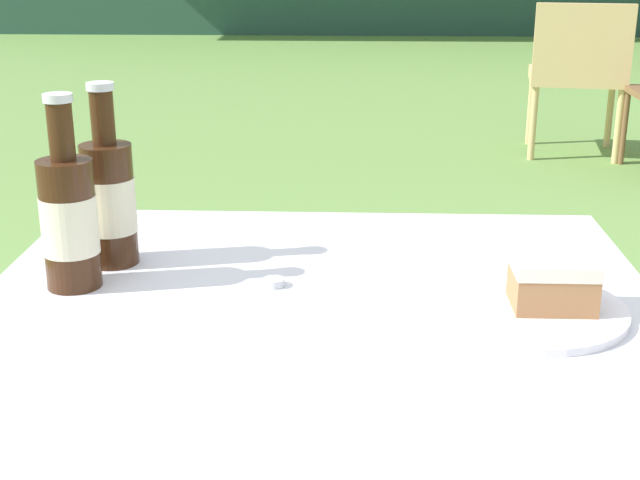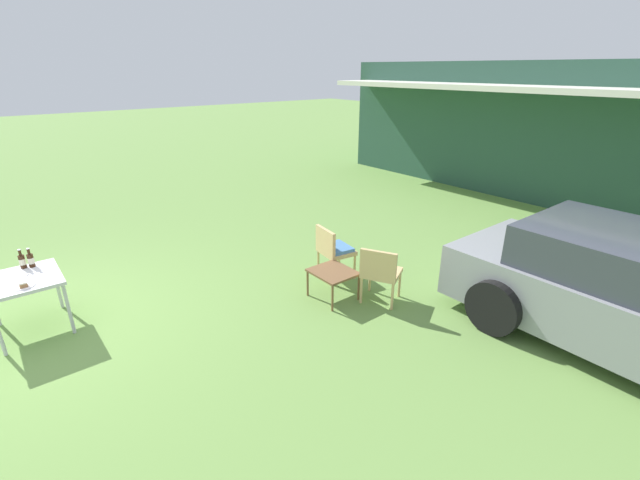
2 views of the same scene
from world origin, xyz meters
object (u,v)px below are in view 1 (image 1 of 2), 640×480
object	(u,v)px
patio_table	(317,357)
cola_bottle_near	(69,218)
cake_on_plate	(537,297)
wicker_chair_cushioned	(578,67)
cola_bottle_far	(109,199)

from	to	relation	value
patio_table	cola_bottle_near	xyz separation A→B (m)	(-0.31, 0.05, 0.16)
cake_on_plate	cola_bottle_near	distance (m)	0.58
wicker_chair_cushioned	cola_bottle_near	world-z (taller)	cola_bottle_near
patio_table	cola_bottle_far	world-z (taller)	cola_bottle_far
cake_on_plate	cola_bottle_far	xyz separation A→B (m)	(-0.55, 0.15, 0.07)
patio_table	cola_bottle_near	size ratio (longest dim) A/B	3.43
cola_bottle_near	cola_bottle_far	xyz separation A→B (m)	(0.03, 0.09, 0.00)
wicker_chair_cushioned	patio_table	bearing A→B (deg)	80.71
wicker_chair_cushioned	cola_bottle_near	xyz separation A→B (m)	(-1.51, -3.71, 0.31)
patio_table	cake_on_plate	world-z (taller)	cake_on_plate
patio_table	cola_bottle_far	size ratio (longest dim) A/B	3.43
wicker_chair_cushioned	cola_bottle_far	distance (m)	3.93
wicker_chair_cushioned	patio_table	size ratio (longest dim) A/B	0.95
wicker_chair_cushioned	cake_on_plate	bearing A→B (deg)	84.43
wicker_chair_cushioned	cake_on_plate	size ratio (longest dim) A/B	3.36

